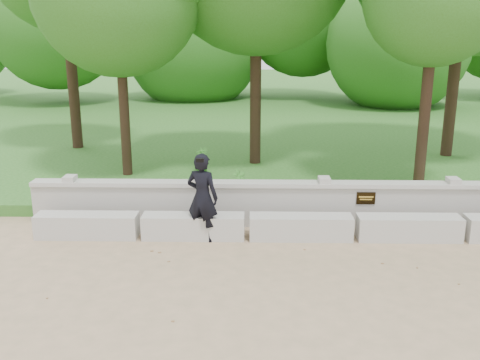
% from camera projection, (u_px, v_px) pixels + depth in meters
% --- Properties ---
extents(ground, '(80.00, 80.00, 0.00)m').
position_uv_depth(ground, '(377.00, 285.00, 8.14)').
color(ground, tan).
rests_on(ground, ground).
extents(lawn, '(40.00, 22.00, 0.25)m').
position_uv_depth(lawn, '(299.00, 125.00, 21.61)').
color(lawn, '#215719').
rests_on(lawn, ground).
extents(concrete_bench, '(11.90, 0.45, 0.45)m').
position_uv_depth(concrete_bench, '(355.00, 227.00, 9.92)').
color(concrete_bench, '#B3B1A9').
rests_on(concrete_bench, ground).
extents(parapet_wall, '(12.50, 0.35, 0.90)m').
position_uv_depth(parapet_wall, '(349.00, 204.00, 10.53)').
color(parapet_wall, '#A9A69F').
rests_on(parapet_wall, ground).
extents(man_main, '(0.70, 0.65, 1.65)m').
position_uv_depth(man_main, '(202.00, 197.00, 9.72)').
color(man_main, black).
rests_on(man_main, ground).
extents(shrub_a, '(0.41, 0.41, 0.66)m').
position_uv_depth(shrub_a, '(239.00, 184.00, 11.48)').
color(shrub_a, '#387C2A').
rests_on(shrub_a, lawn).
extents(shrub_d, '(0.47, 0.46, 0.62)m').
position_uv_depth(shrub_d, '(202.00, 159.00, 13.80)').
color(shrub_d, '#387C2A').
rests_on(shrub_d, lawn).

